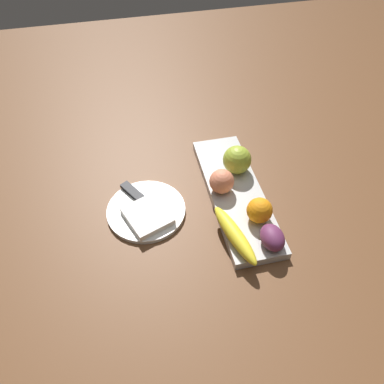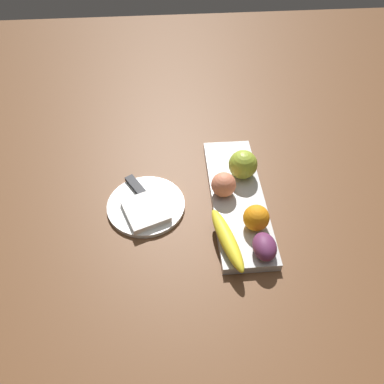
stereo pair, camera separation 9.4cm
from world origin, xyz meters
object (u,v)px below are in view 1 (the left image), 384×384
at_px(apple, 237,160).
at_px(banana, 235,235).
at_px(fruit_tray, 236,195).
at_px(grape_bunch, 272,238).
at_px(peach, 222,181).
at_px(knife, 137,196).
at_px(orange_near_apple, 260,210).
at_px(folded_napkin, 147,216).
at_px(dinner_plate, 146,212).

relative_size(apple, banana, 0.42).
bearing_deg(fruit_tray, grape_bunch, 9.99).
distance_m(peach, knife, 0.23).
xyz_separation_m(orange_near_apple, folded_napkin, (-0.07, -0.27, -0.04)).
xyz_separation_m(banana, dinner_plate, (-0.15, -0.19, -0.04)).
bearing_deg(folded_napkin, banana, 58.28).
bearing_deg(grape_bunch, dinner_plate, -122.56).
bearing_deg(folded_napkin, dinner_plate, 180.00).
bearing_deg(banana, knife, -146.50).
xyz_separation_m(banana, knife, (-0.20, -0.21, -0.03)).
bearing_deg(apple, fruit_tray, -15.97).
relative_size(apple, folded_napkin, 0.70).
xyz_separation_m(apple, peach, (0.06, -0.06, -0.01)).
bearing_deg(dinner_plate, apple, 106.79).
xyz_separation_m(apple, grape_bunch, (0.26, 0.01, -0.02)).
bearing_deg(peach, folded_napkin, -78.35).
bearing_deg(banana, fruit_tray, 147.06).
distance_m(apple, folded_napkin, 0.29).
xyz_separation_m(orange_near_apple, peach, (-0.12, -0.06, 0.00)).
relative_size(peach, grape_bunch, 0.88).
xyz_separation_m(peach, grape_bunch, (0.19, 0.07, -0.01)).
height_order(apple, folded_napkin, apple).
xyz_separation_m(orange_near_apple, dinner_plate, (-0.10, -0.27, -0.05)).
relative_size(dinner_plate, folded_napkin, 1.84).
bearing_deg(fruit_tray, banana, -19.39).
distance_m(apple, grape_bunch, 0.26).
xyz_separation_m(grape_bunch, folded_napkin, (-0.15, -0.28, -0.03)).
relative_size(dinner_plate, knife, 1.25).
xyz_separation_m(apple, orange_near_apple, (0.18, 0.00, -0.01)).
bearing_deg(peach, dinner_plate, -85.35).
bearing_deg(fruit_tray, orange_near_apple, 14.69).
bearing_deg(apple, dinner_plate, -73.21).
bearing_deg(peach, orange_near_apple, 29.12).
xyz_separation_m(peach, dinner_plate, (0.02, -0.21, -0.05)).
bearing_deg(apple, orange_near_apple, 0.85).
bearing_deg(orange_near_apple, dinner_plate, -109.97).
distance_m(banana, folded_napkin, 0.23).
xyz_separation_m(apple, banana, (0.23, -0.07, -0.02)).
relative_size(banana, orange_near_apple, 2.91).
bearing_deg(grape_bunch, fruit_tray, -170.01).
relative_size(banana, peach, 2.84).
bearing_deg(dinner_plate, grape_bunch, 57.44).
bearing_deg(orange_near_apple, banana, -58.52).
bearing_deg(fruit_tray, dinner_plate, -90.00).
height_order(orange_near_apple, dinner_plate, orange_near_apple).
height_order(fruit_tray, knife, same).
bearing_deg(dinner_plate, knife, -161.50).
relative_size(banana, knife, 1.14).
distance_m(banana, orange_near_apple, 0.09).
distance_m(grape_bunch, folded_napkin, 0.32).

